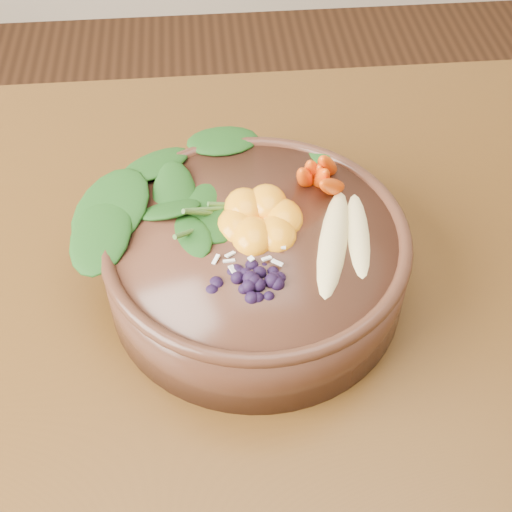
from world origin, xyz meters
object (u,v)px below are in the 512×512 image
at_px(kale_heap, 216,172).
at_px(blueberry_pile, 253,269).
at_px(mandarin_cluster, 260,209).
at_px(banana_halves, 347,227).
at_px(dining_table, 447,376).
at_px(stoneware_bowl, 256,263).
at_px(carrot_cluster, 318,152).

relative_size(kale_heap, blueberry_pile, 1.42).
xyz_separation_m(mandarin_cluster, blueberry_pile, (-0.01, -0.08, 0.00)).
height_order(kale_heap, banana_halves, kale_heap).
bearing_deg(mandarin_cluster, dining_table, -22.15).
bearing_deg(blueberry_pile, dining_table, -0.62).
relative_size(dining_table, kale_heap, 8.46).
bearing_deg(banana_halves, dining_table, -12.60).
height_order(dining_table, kale_heap, kale_heap).
distance_m(stoneware_bowl, mandarin_cluster, 0.06).
bearing_deg(kale_heap, dining_table, -29.01).
height_order(stoneware_bowl, banana_halves, banana_halves).
bearing_deg(carrot_cluster, banana_halves, -66.94).
relative_size(carrot_cluster, blueberry_pile, 0.60).
distance_m(kale_heap, mandarin_cluster, 0.06).
distance_m(stoneware_bowl, blueberry_pile, 0.08).
bearing_deg(mandarin_cluster, stoneware_bowl, -107.01).
relative_size(banana_halves, mandarin_cluster, 1.74).
bearing_deg(kale_heap, blueberry_pile, -78.87).
height_order(stoneware_bowl, mandarin_cluster, mandarin_cluster).
bearing_deg(stoneware_bowl, mandarin_cluster, 72.99).
height_order(mandarin_cluster, blueberry_pile, blueberry_pile).
distance_m(dining_table, mandarin_cluster, 0.28).
bearing_deg(blueberry_pile, carrot_cluster, 59.78).
bearing_deg(kale_heap, carrot_cluster, -0.16).
distance_m(banana_halves, mandarin_cluster, 0.08).
bearing_deg(stoneware_bowl, blueberry_pile, -97.81).
height_order(dining_table, banana_halves, banana_halves).
relative_size(mandarin_cluster, blueberry_pile, 0.69).
relative_size(dining_table, carrot_cluster, 20.09).
bearing_deg(carrot_cluster, kale_heap, -169.49).
bearing_deg(dining_table, banana_halves, 156.73).
bearing_deg(carrot_cluster, dining_table, -33.17).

